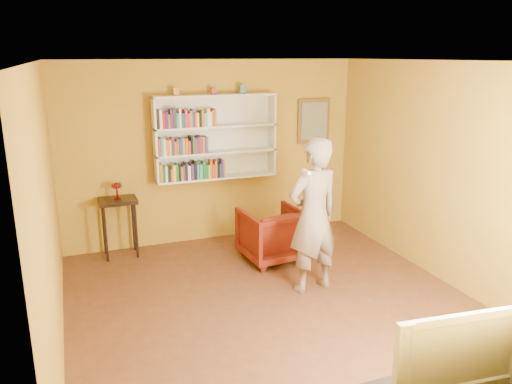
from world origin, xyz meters
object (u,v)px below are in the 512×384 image
person (313,216)px  armchair (272,234)px  console_table (118,209)px  bookshelf (215,137)px  ruby_lustre (117,187)px  television (454,345)px

person → armchair: bearing=-94.2°
console_table → bookshelf: bearing=6.2°
console_table → ruby_lustre: 0.31m
bookshelf → television: (0.35, -4.66, -0.78)m
television → armchair: bearing=93.7°
bookshelf → person: bookshelf is taller
console_table → ruby_lustre: bearing=108.4°
console_table → ruby_lustre: size_ratio=3.60×
ruby_lustre → television: size_ratio=0.22×
person → television: (-0.24, -2.59, -0.12)m
bookshelf → television: bookshelf is taller
armchair → television: television is taller
ruby_lustre → television: 4.85m
bookshelf → person: 2.25m
ruby_lustre → person: bearing=-43.1°
ruby_lustre → armchair: 2.23m
person → television: person is taller
person → console_table: bearing=-52.5°
armchair → console_table: bearing=-29.2°
person → television: size_ratio=1.79×
bookshelf → armchair: 1.68m
console_table → ruby_lustre: (-0.00, 0.00, 0.31)m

